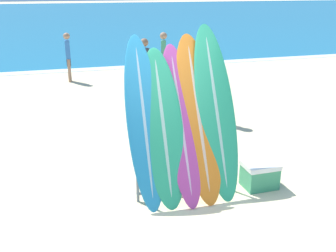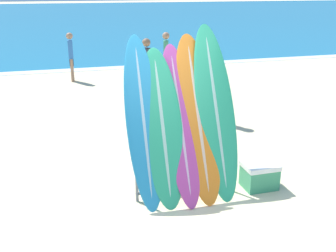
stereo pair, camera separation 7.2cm
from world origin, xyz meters
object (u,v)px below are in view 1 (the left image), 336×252
(surfboard_rack, at_px, (184,169))
(surfboard_slot_3, at_px, (198,117))
(person_mid_beach, at_px, (164,57))
(surfboard_slot_4, at_px, (216,111))
(person_near_water, at_px, (205,77))
(cooler_box, at_px, (260,175))
(surfboard_slot_2, at_px, (181,124))
(surfboard_slot_1, at_px, (163,128))
(surfboard_slot_0, at_px, (144,122))
(person_far_left, at_px, (68,55))
(person_far_right, at_px, (145,66))

(surfboard_rack, relative_size, surfboard_slot_3, 0.62)
(surfboard_rack, height_order, person_mid_beach, person_mid_beach)
(surfboard_slot_4, height_order, person_near_water, surfboard_slot_4)
(surfboard_slot_4, bearing_deg, cooler_box, -22.68)
(surfboard_slot_2, relative_size, cooler_box, 4.19)
(surfboard_slot_1, distance_m, person_near_water, 3.56)
(person_near_water, bearing_deg, surfboard_slot_0, 123.65)
(person_far_left, height_order, person_far_right, person_far_right)
(surfboard_slot_2, xyz_separation_m, person_far_left, (-1.17, 7.80, -0.22))
(person_far_right, bearing_deg, person_far_left, 9.90)
(surfboard_slot_1, height_order, person_near_water, surfboard_slot_1)
(surfboard_slot_1, bearing_deg, surfboard_slot_2, 8.02)
(surfboard_slot_0, xyz_separation_m, person_near_water, (2.09, 3.01, -0.15))
(surfboard_slot_3, height_order, person_mid_beach, surfboard_slot_3)
(person_mid_beach, distance_m, person_far_right, 1.69)
(person_near_water, relative_size, person_far_right, 1.12)
(person_far_right, bearing_deg, surfboard_rack, 148.23)
(surfboard_slot_2, bearing_deg, surfboard_slot_3, 6.83)
(surfboard_slot_1, height_order, cooler_box, surfboard_slot_1)
(surfboard_slot_0, bearing_deg, cooler_box, -7.39)
(surfboard_slot_0, height_order, surfboard_slot_1, surfboard_slot_0)
(surfboard_slot_1, bearing_deg, cooler_box, -7.08)
(surfboard_slot_2, distance_m, surfboard_slot_3, 0.28)
(surfboard_slot_0, distance_m, cooler_box, 1.98)
(surfboard_rack, xyz_separation_m, person_mid_beach, (1.59, 6.66, 0.45))
(surfboard_slot_1, relative_size, cooler_box, 4.15)
(surfboard_rack, height_order, surfboard_slot_0, surfboard_slot_0)
(surfboard_slot_0, height_order, person_mid_beach, surfboard_slot_0)
(surfboard_slot_4, xyz_separation_m, person_far_right, (0.13, 5.06, -0.31))
(cooler_box, bearing_deg, person_mid_beach, 86.58)
(surfboard_rack, distance_m, surfboard_slot_2, 0.65)
(surfboard_slot_3, height_order, person_near_water, surfboard_slot_3)
(surfboard_slot_2, bearing_deg, person_mid_beach, 76.26)
(surfboard_rack, distance_m, person_near_water, 3.55)
(surfboard_slot_3, relative_size, person_far_right, 1.39)
(person_far_left, bearing_deg, person_far_right, 36.00)
(surfboard_slot_4, bearing_deg, surfboard_slot_0, -177.61)
(person_mid_beach, height_order, person_far_right, person_far_right)
(surfboard_rack, bearing_deg, surfboard_slot_1, 161.75)
(cooler_box, bearing_deg, person_near_water, 83.58)
(surfboard_slot_0, height_order, surfboard_slot_2, surfboard_slot_0)
(surfboard_rack, relative_size, surfboard_slot_2, 0.66)
(surfboard_slot_4, height_order, person_mid_beach, surfboard_slot_4)
(person_mid_beach, xyz_separation_m, person_far_right, (-0.92, -1.41, 0.01))
(surfboard_slot_2, height_order, cooler_box, surfboard_slot_2)
(person_near_water, bearing_deg, cooler_box, 152.02)
(surfboard_slot_2, relative_size, person_far_left, 1.38)
(surfboard_slot_0, xyz_separation_m, person_mid_beach, (2.13, 6.52, -0.27))
(surfboard_rack, xyz_separation_m, person_far_right, (0.67, 5.24, 0.46))
(surfboard_slot_1, height_order, surfboard_slot_4, surfboard_slot_4)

